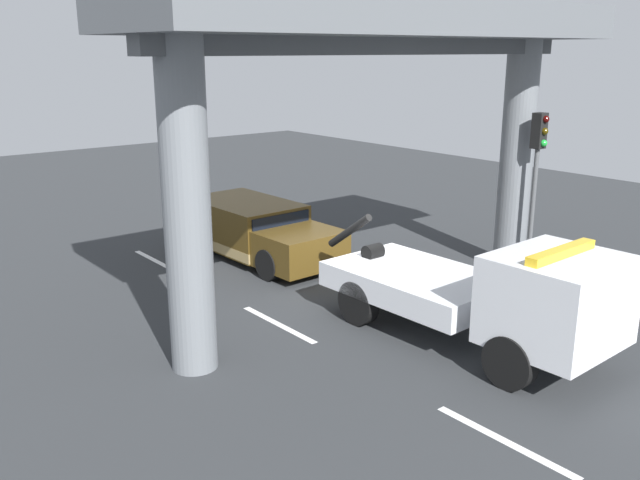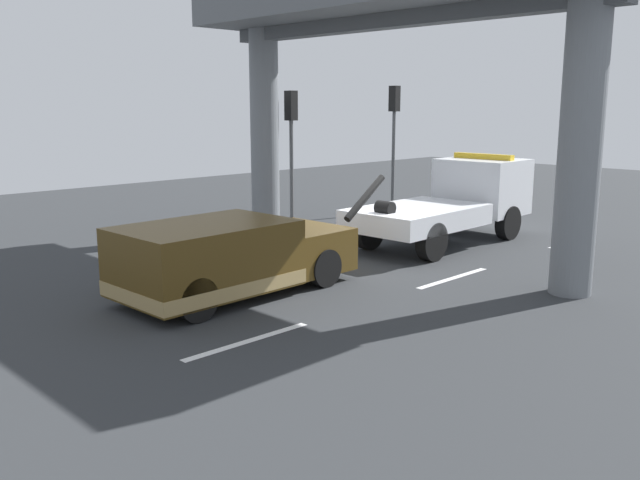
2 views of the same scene
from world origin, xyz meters
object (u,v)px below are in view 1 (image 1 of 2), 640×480
object	(u,v)px
tow_truck_white	(491,294)
towed_van_green	(257,231)
traffic_cone_orange	(380,262)
traffic_light_near	(537,159)

from	to	relation	value
tow_truck_white	towed_van_green	distance (m)	8.26
traffic_cone_orange	traffic_light_near	bearing A→B (deg)	44.98
traffic_light_near	tow_truck_white	bearing A→B (deg)	-64.20
tow_truck_white	traffic_cone_orange	xyz separation A→B (m)	(-5.02, 1.83, -0.92)
tow_truck_white	traffic_cone_orange	size ratio (longest dim) A/B	12.14
tow_truck_white	traffic_cone_orange	world-z (taller)	tow_truck_white
traffic_light_near	traffic_cone_orange	bearing A→B (deg)	-135.02
traffic_cone_orange	tow_truck_white	bearing A→B (deg)	-20.00
tow_truck_white	towed_van_green	world-z (taller)	tow_truck_white
traffic_light_near	traffic_cone_orange	xyz separation A→B (m)	(-2.79, -2.79, -2.87)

